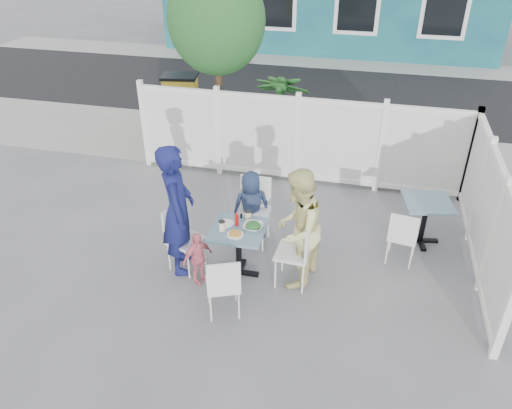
% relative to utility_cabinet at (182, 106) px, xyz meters
% --- Properties ---
extents(ground, '(80.00, 80.00, 0.00)m').
position_rel_utility_cabinet_xyz_m(ground, '(2.69, -4.00, -0.63)').
color(ground, slate).
extents(near_sidewalk, '(24.00, 2.60, 0.01)m').
position_rel_utility_cabinet_xyz_m(near_sidewalk, '(2.69, -0.20, -0.62)').
color(near_sidewalk, gray).
rests_on(near_sidewalk, ground).
extents(street, '(24.00, 5.00, 0.01)m').
position_rel_utility_cabinet_xyz_m(street, '(2.69, 3.50, -0.63)').
color(street, black).
rests_on(street, ground).
extents(far_sidewalk, '(24.00, 1.60, 0.01)m').
position_rel_utility_cabinet_xyz_m(far_sidewalk, '(2.69, 6.60, -0.62)').
color(far_sidewalk, gray).
rests_on(far_sidewalk, ground).
extents(fence_back, '(5.86, 0.08, 1.60)m').
position_rel_utility_cabinet_xyz_m(fence_back, '(2.79, -1.60, 0.15)').
color(fence_back, white).
rests_on(fence_back, ground).
extents(fence_right, '(0.08, 3.66, 1.60)m').
position_rel_utility_cabinet_xyz_m(fence_right, '(5.69, -3.40, 0.15)').
color(fence_right, white).
rests_on(fence_right, ground).
extents(tree, '(1.80, 1.62, 3.59)m').
position_rel_utility_cabinet_xyz_m(tree, '(1.09, -0.70, 1.96)').
color(tree, '#382316').
rests_on(tree, ground).
extents(utility_cabinet, '(0.75, 0.59, 1.26)m').
position_rel_utility_cabinet_xyz_m(utility_cabinet, '(0.00, 0.00, 0.00)').
color(utility_cabinet, gold).
rests_on(utility_cabinet, ground).
extents(potted_shrub_a, '(1.04, 1.04, 1.81)m').
position_rel_utility_cabinet_xyz_m(potted_shrub_a, '(2.40, -0.90, 0.28)').
color(potted_shrub_a, '#1B5429').
rests_on(potted_shrub_a, ground).
extents(potted_shrub_b, '(1.49, 1.31, 1.57)m').
position_rel_utility_cabinet_xyz_m(potted_shrub_b, '(4.60, -1.00, 0.15)').
color(potted_shrub_b, '#1B5429').
rests_on(potted_shrub_b, ground).
extents(main_table, '(0.72, 0.72, 0.74)m').
position_rel_utility_cabinet_xyz_m(main_table, '(2.50, -4.44, -0.05)').
color(main_table, '#476481').
rests_on(main_table, ground).
extents(spare_table, '(0.78, 0.78, 0.71)m').
position_rel_utility_cabinet_xyz_m(spare_table, '(4.97, -3.06, -0.08)').
color(spare_table, '#476481').
rests_on(spare_table, ground).
extents(chair_left, '(0.52, 0.53, 0.93)m').
position_rel_utility_cabinet_xyz_m(chair_left, '(1.68, -4.45, -0.09)').
color(chair_left, white).
rests_on(chair_left, ground).
extents(chair_right, '(0.46, 0.47, 1.00)m').
position_rel_utility_cabinet_xyz_m(chair_right, '(3.32, -4.45, -0.05)').
color(chair_right, white).
rests_on(chair_right, ground).
extents(chair_back, '(0.46, 0.45, 1.02)m').
position_rel_utility_cabinet_xyz_m(chair_back, '(2.50, -3.58, -0.04)').
color(chair_back, white).
rests_on(chair_back, ground).
extents(chair_near, '(0.52, 0.51, 0.88)m').
position_rel_utility_cabinet_xyz_m(chair_near, '(2.54, -5.28, -0.12)').
color(chair_near, white).
rests_on(chair_near, ground).
extents(chair_spare, '(0.44, 0.43, 0.85)m').
position_rel_utility_cabinet_xyz_m(chair_spare, '(4.64, -3.68, -0.14)').
color(chair_spare, white).
rests_on(chair_spare, ground).
extents(man, '(0.65, 0.79, 1.87)m').
position_rel_utility_cabinet_xyz_m(man, '(1.68, -4.48, 0.30)').
color(man, '#13174F').
rests_on(man, ground).
extents(woman, '(0.78, 0.92, 1.66)m').
position_rel_utility_cabinet_xyz_m(woman, '(3.27, -4.40, 0.20)').
color(woman, '#D8CF41').
rests_on(woman, ground).
extents(boy, '(0.65, 0.54, 1.13)m').
position_rel_utility_cabinet_xyz_m(boy, '(2.46, -3.59, -0.06)').
color(boy, '#1F2C4B').
rests_on(boy, ground).
extents(toddler, '(0.42, 0.48, 0.78)m').
position_rel_utility_cabinet_xyz_m(toddler, '(2.01, -4.73, -0.24)').
color(toddler, pink).
rests_on(toddler, ground).
extents(plate_main, '(0.22, 0.22, 0.01)m').
position_rel_utility_cabinet_xyz_m(plate_main, '(2.50, -4.59, 0.12)').
color(plate_main, white).
rests_on(plate_main, main_table).
extents(plate_side, '(0.21, 0.21, 0.01)m').
position_rel_utility_cabinet_xyz_m(plate_side, '(2.31, -4.37, 0.12)').
color(plate_side, white).
rests_on(plate_side, main_table).
extents(salad_bowl, '(0.26, 0.26, 0.06)m').
position_rel_utility_cabinet_xyz_m(salad_bowl, '(2.69, -4.40, 0.15)').
color(salad_bowl, white).
rests_on(salad_bowl, main_table).
extents(coffee_cup_a, '(0.08, 0.08, 0.13)m').
position_rel_utility_cabinet_xyz_m(coffee_cup_a, '(2.30, -4.52, 0.18)').
color(coffee_cup_a, beige).
rests_on(coffee_cup_a, main_table).
extents(coffee_cup_b, '(0.08, 0.08, 0.12)m').
position_rel_utility_cabinet_xyz_m(coffee_cup_b, '(2.57, -4.20, 0.18)').
color(coffee_cup_b, beige).
rests_on(coffee_cup_b, main_table).
extents(ketchup_bottle, '(0.05, 0.05, 0.16)m').
position_rel_utility_cabinet_xyz_m(ketchup_bottle, '(2.46, -4.36, 0.20)').
color(ketchup_bottle, '#AA0E09').
rests_on(ketchup_bottle, main_table).
extents(salt_shaker, '(0.03, 0.03, 0.07)m').
position_rel_utility_cabinet_xyz_m(salt_shaker, '(2.43, -4.22, 0.15)').
color(salt_shaker, white).
rests_on(salt_shaker, main_table).
extents(pepper_shaker, '(0.03, 0.03, 0.06)m').
position_rel_utility_cabinet_xyz_m(pepper_shaker, '(2.47, -4.18, 0.15)').
color(pepper_shaker, black).
rests_on(pepper_shaker, main_table).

